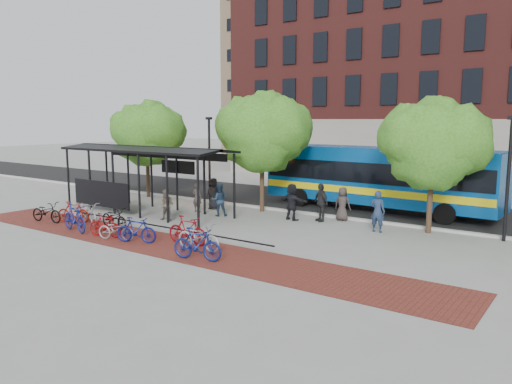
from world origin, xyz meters
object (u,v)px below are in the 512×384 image
Objects in this scene: lamp_post_left at (209,158)px; pedestrian_1 at (197,197)px; bike_5 at (105,225)px; pedestrian_2 at (219,200)px; bike_3 at (75,218)px; bike_6 at (116,229)px; bus_shelter at (144,157)px; bike_7 at (136,230)px; bike_9 at (188,230)px; bike_10 at (199,237)px; bike_0 at (47,212)px; pedestrian_4 at (321,202)px; lamp_post_right at (508,175)px; pedestrian_7 at (378,211)px; pedestrian_8 at (167,205)px; bike_4 at (114,218)px; pedestrian_6 at (342,204)px; bike_1 at (73,212)px; pedestrian_5 at (292,202)px; tree_b at (264,129)px; pedestrian_0 at (213,193)px; bus at (378,175)px; tree_c at (435,141)px; bike_11 at (197,244)px; bike_2 at (89,213)px.

lamp_post_left reaches higher than pedestrian_1.
pedestrian_2 is (0.97, 6.46, 0.33)m from bike_5.
bike_3 is 2.80m from bike_6.
bike_7 is (4.96, -4.95, -2.47)m from bus_shelter.
bike_10 is at bearing -116.80° from bike_9.
pedestrian_4 is at bearing -61.47° from bike_0.
lamp_post_right reaches higher than bike_10.
lamp_post_left is 11.31m from pedestrian_7.
pedestrian_8 is at bearing 1.69° from bike_6.
bike_3 reaches higher than bike_4.
pedestrian_2 is at bearing -13.49° from bike_7.
pedestrian_6 is (7.82, 7.72, 0.35)m from bike_4.
pedestrian_7 is at bearing 146.07° from pedestrian_6.
bus_shelter is at bearing -21.48° from pedestrian_2.
pedestrian_5 is at bearing -73.87° from bike_1.
pedestrian_0 is at bearing -160.23° from tree_b.
pedestrian_2 reaches higher than pedestrian_6.
pedestrian_4 is at bearing -46.02° from bike_6.
bus reaches higher than bike_4.
tree_c is 3.38× the size of pedestrian_0.
bike_5 is 6.54m from pedestrian_2.
bike_5 is (-11.13, -8.86, -3.54)m from tree_c.
bike_1 is 1.08× the size of pedestrian_1.
lamp_post_right is 12.75m from bike_10.
tree_c is 3.44× the size of bike_6.
tree_c is 1.16× the size of lamp_post_right.
tree_c reaches higher than bus.
bike_5 is at bearing -105.39° from pedestrian_8.
lamp_post_right is 3.01× the size of bike_5.
bike_4 is at bearing -113.27° from tree_b.
bike_7 is 10.22m from pedestrian_6.
lamp_post_right is at bearing 4.91° from tree_c.
bike_10 is (-2.32, -11.97, -1.47)m from bus.
bike_11 is 10.35m from pedestrian_0.
lamp_post_left is (1.13, 4.08, -0.25)m from bus_shelter.
bus_shelter is at bearing -166.61° from lamp_post_right.
pedestrian_0 reaches higher than pedestrian_6.
bike_3 reaches higher than bike_0.
pedestrian_8 is (-6.01, 4.39, 0.20)m from bike_11.
tree_b is 9.08m from bike_4.
bike_2 is (-1.00, -7.75, -2.23)m from lamp_post_left.
bike_3 is at bearing 71.78° from bike_7.
bus is 14.27m from bike_6.
pedestrian_6 is (6.73, 9.07, 0.33)m from bike_5.
tree_b is 3.20× the size of bike_10.
bus is 15.71m from bike_3.
bike_0 is at bearing 101.09° from bike_1.
bike_11 is 1.16× the size of pedestrian_2.
bike_2 is 0.96× the size of bike_3.
bike_5 is at bearing 103.15° from bike_9.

